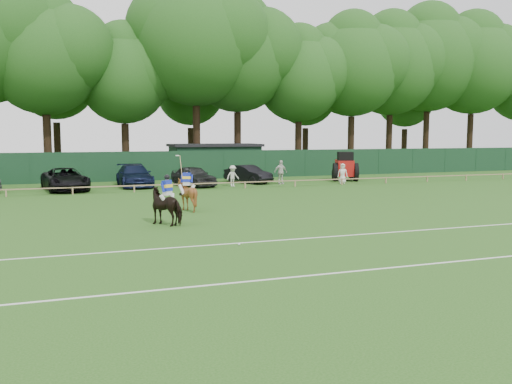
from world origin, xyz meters
name	(u,v)px	position (x,y,z in m)	size (l,w,h in m)	color
ground	(270,236)	(0.00, 0.00, 0.00)	(160.00, 160.00, 0.00)	#1E4C14
horse_dark	(167,206)	(-3.27, 3.99, 0.82)	(0.89, 1.94, 1.64)	black
horse_chestnut	(187,195)	(-1.53, 7.95, 0.83)	(1.34, 1.51, 1.66)	brown
suv_black	(65,179)	(-7.43, 20.72, 0.79)	(2.63, 5.70, 1.58)	black
sedan_navy	(134,176)	(-2.46, 22.13, 0.82)	(2.31, 5.68, 1.65)	#111836
hatch_grey	(194,176)	(1.81, 20.81, 0.77)	(1.83, 4.54, 1.55)	#292A2C
estate_black	(248,174)	(6.60, 21.99, 0.72)	(1.53, 4.39, 1.45)	black
spectator_left	(233,176)	(4.56, 19.63, 0.80)	(1.03, 0.59, 1.60)	beige
spectator_mid	(281,172)	(8.73, 20.24, 0.95)	(1.11, 0.46, 1.90)	beige
spectator_right	(343,173)	(13.62, 19.04, 0.81)	(0.79, 0.51, 1.61)	silver
rider_dark	(167,189)	(-3.27, 3.98, 1.56)	(0.81, 0.70, 1.41)	silver
rider_chestnut	(187,180)	(-1.54, 7.94, 1.58)	(0.90, 0.78, 2.05)	silver
polo_ball	(239,244)	(-1.70, -1.36, 0.04)	(0.09, 0.09, 0.09)	silver
pitch_lines	(308,254)	(0.00, -3.50, 0.01)	(60.00, 5.10, 0.01)	silver
pitch_rail	(178,184)	(0.00, 18.00, 0.45)	(62.10, 0.10, 0.50)	#997F5B
perimeter_fence	(156,166)	(0.00, 27.00, 1.25)	(92.08, 0.08, 2.50)	#14351E
utility_shed	(215,160)	(6.00, 30.00, 1.54)	(8.40, 4.40, 3.04)	#14331E
tree_row	(164,173)	(2.00, 35.00, 0.00)	(96.00, 12.00, 21.00)	#26561C
tractor	(345,167)	(15.08, 21.35, 1.16)	(2.87, 3.43, 2.46)	#A7120F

